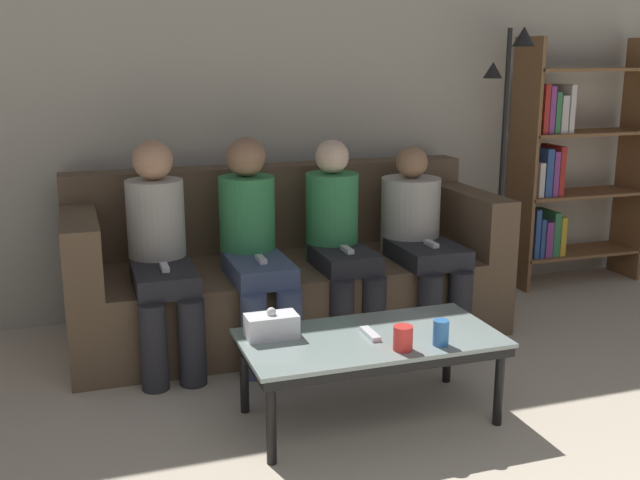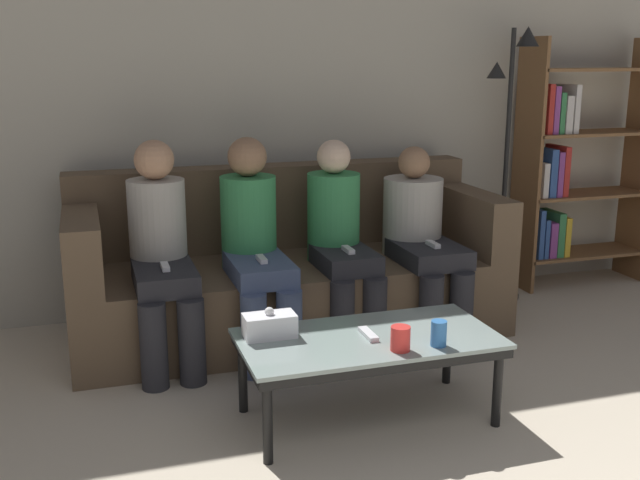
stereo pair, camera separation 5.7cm
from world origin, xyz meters
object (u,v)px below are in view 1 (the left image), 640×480
Objects in this scene: seated_person_mid_right at (339,237)px; seated_person_right_end at (419,234)px; coffee_table at (370,345)px; seated_person_left_end at (160,249)px; couch at (285,274)px; seated_person_mid_left at (253,242)px; game_remote at (370,334)px; tissue_box at (272,326)px; standing_lamp at (506,136)px; cup_near_right at (403,338)px; bookshelf at (564,168)px; cup_near_left at (441,333)px.

seated_person_mid_right is 1.05× the size of seated_person_right_end.
seated_person_right_end reaches higher than coffee_table.
seated_person_left_end is (-0.76, 0.94, 0.25)m from coffee_table.
seated_person_mid_left is (-0.24, -0.24, 0.26)m from couch.
seated_person_mid_right reaches higher than game_remote.
tissue_box is 2.30m from standing_lamp.
game_remote is at bearing -17.07° from tissue_box.
tissue_box reaches higher than cup_near_right.
couch is 2.17× the size of coffee_table.
game_remote is 0.13× the size of seated_person_left_end.
coffee_table is 2.54m from bookshelf.
seated_person_mid_left is (-2.29, -0.53, -0.21)m from bookshelf.
couch is 22.12× the size of cup_near_left.
cup_near_right is 0.09× the size of seated_person_mid_right.
seated_person_right_end is (0.69, 0.95, 0.22)m from coffee_table.
seated_person_mid_right reaches higher than coffee_table.
bookshelf is (2.42, 1.35, 0.37)m from tissue_box.
coffee_table is at bearing -102.01° from seated_person_mid_right.
game_remote is 0.13× the size of seated_person_mid_left.
game_remote is 0.14× the size of seated_person_mid_right.
cup_near_left is 0.72× the size of game_remote.
cup_near_left is at bearing -111.51° from seated_person_right_end.
game_remote is 1.00m from seated_person_mid_left.
seated_person_left_end is (-2.78, -0.53, -0.21)m from bookshelf.
tissue_box is (-0.40, 0.12, 0.09)m from coffee_table.
tissue_box is at bearing -142.68° from seated_person_right_end.
coffee_table is at bearing -51.12° from seated_person_left_end.
seated_person_mid_right is at bearing 77.99° from coffee_table.
seated_person_left_end reaches higher than tissue_box.
game_remote is 0.14× the size of seated_person_right_end.
seated_person_right_end is (0.48, -0.01, -0.02)m from seated_person_mid_right.
bookshelf reaches higher than tissue_box.
seated_person_mid_left is 1.08× the size of seated_person_right_end.
cup_near_left is 1.23m from seated_person_right_end.
tissue_box is 0.20× the size of seated_person_mid_right.
couch is 1.38m from cup_near_right.
seated_person_left_end reaches higher than couch.
standing_lamp reaches higher than bookshelf.
cup_near_right reaches higher than game_remote.
standing_lamp is 1.56× the size of seated_person_mid_right.
bookshelf is 1.45m from seated_person_right_end.
tissue_box is at bearing -108.90° from couch.
game_remote is at bearing -73.52° from seated_person_mid_left.
seated_person_left_end is at bearing -179.18° from seated_person_mid_right.
tissue_box reaches higher than coffee_table.
standing_lamp reaches higher than cup_near_right.
couch is at bearing 91.81° from game_remote.
cup_near_right is at bearing -139.57° from bookshelf.
bookshelf is 2.36m from seated_person_mid_left.
seated_person_mid_right is (-0.03, 1.14, 0.14)m from cup_near_left.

